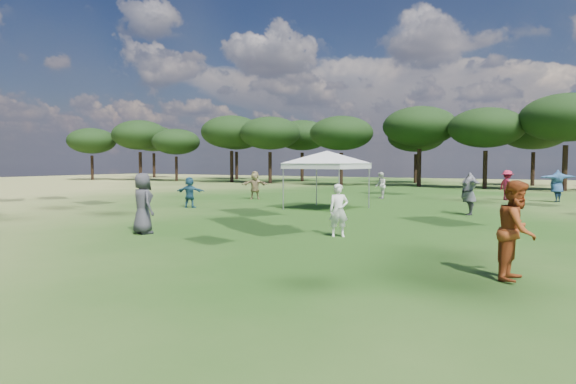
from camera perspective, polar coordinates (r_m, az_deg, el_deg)
tree_line at (r=46.58m, az=28.93°, el=7.03°), size 108.78×17.63×7.77m
tent_left at (r=23.04m, az=4.64°, el=4.58°), size 6.38×6.38×3.08m
festival_crowd at (r=21.61m, az=22.77°, el=-0.29°), size 28.55×22.32×1.91m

